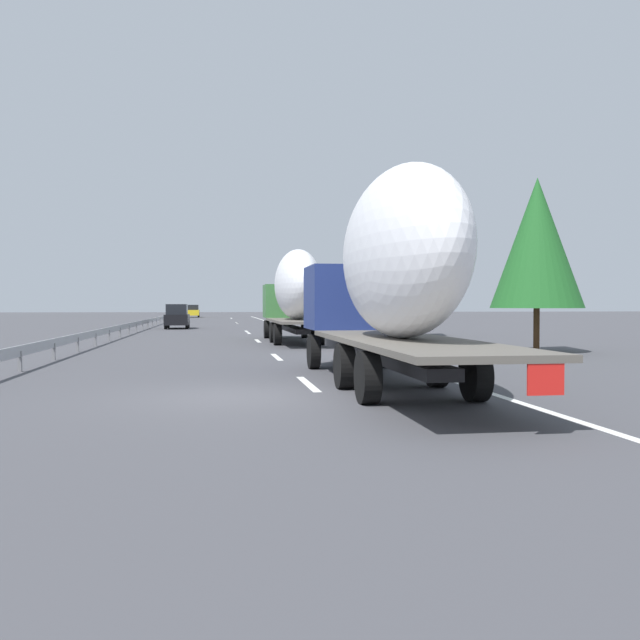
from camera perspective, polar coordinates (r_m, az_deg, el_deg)
The scene contains 22 objects.
ground_plane at distance 54.24m, azimuth -8.38°, elevation -0.77°, with size 260.00×260.00×0.00m, color #424247.
lane_stripe_0 at distance 16.47m, azimuth -1.03°, elevation -5.42°, with size 3.20×0.20×0.01m, color white.
lane_stripe_1 at distance 24.91m, azimuth -3.69°, elevation -3.15°, with size 3.20×0.20×0.01m, color white.
lane_stripe_2 at distance 36.18m, azimuth -5.30°, elevation -1.77°, with size 3.20×0.20×0.01m, color white.
lane_stripe_3 at distance 46.63m, azimuth -6.09°, elevation -1.09°, with size 3.20×0.20×0.01m, color white.
lane_stripe_4 at distance 49.13m, azimuth -6.23°, elevation -0.97°, with size 3.20×0.20×0.01m, color white.
lane_stripe_5 at distance 70.45m, azimuth -7.01°, elevation -0.29°, with size 3.20×0.20×0.01m, color white.
lane_stripe_6 at distance 71.94m, azimuth -7.05°, elevation -0.26°, with size 3.20×0.20×0.01m, color white.
lane_stripe_7 at distance 74.27m, azimuth -7.11°, elevation -0.21°, with size 3.20×0.20×0.01m, color white.
lane_stripe_8 at distance 97.25m, azimuth -7.51°, elevation 0.14°, with size 3.20×0.20×0.01m, color white.
lane_stripe_9 at distance 100.55m, azimuth -7.56°, elevation 0.17°, with size 3.20×0.20×0.01m, color white.
edge_line_right at distance 59.53m, azimuth -3.11°, elevation -0.57°, with size 110.00×0.20×0.01m, color white.
truck_lead at distance 34.57m, azimuth -2.15°, elevation 2.41°, with size 12.52×2.55×4.68m.
truck_trailing at distance 15.85m, azimuth 5.88°, elevation 4.15°, with size 13.56×2.55×4.93m.
car_yellow_coupe at distance 106.33m, azimuth -10.69°, elevation 0.75°, with size 4.69×1.88×1.95m.
car_black_suv at distance 55.90m, azimuth -12.00°, elevation 0.29°, with size 4.50×1.87×1.99m.
road_sign at distance 60.03m, azimuth -2.01°, elevation 1.55°, with size 0.10×0.90×3.20m.
tree_0 at distance 91.74m, azimuth -2.13°, elevation 2.60°, with size 2.60×2.60×6.55m.
tree_1 at distance 42.33m, azimuth 7.97°, elevation 4.40°, with size 3.10×3.10×6.59m.
tree_2 at distance 104.89m, azimuth -2.03°, elevation 2.15°, with size 2.98×2.98×5.69m.
tree_3 at distance 28.94m, azimuth 17.91°, elevation 6.23°, with size 3.73×3.73×7.11m.
guardrail_median at distance 57.50m, azimuth -14.39°, elevation -0.10°, with size 94.00×0.10×0.76m.
Camera 1 is at (-14.21, 0.42, 1.93)m, focal length 37.78 mm.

